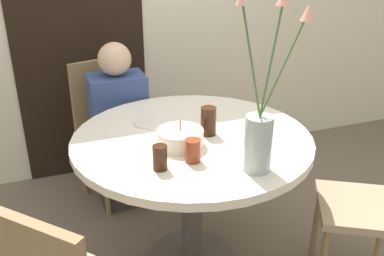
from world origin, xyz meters
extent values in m
cube|color=black|center=(-0.36, 1.24, 1.02)|extent=(0.90, 0.01, 2.05)
cylinder|color=silver|center=(0.00, 0.00, 0.75)|extent=(1.17, 1.17, 0.04)
cylinder|color=#4C4742|center=(0.00, 0.00, 0.38)|extent=(0.11, 0.11, 0.70)
cube|color=#9E896B|center=(-0.25, 0.80, 0.45)|extent=(0.50, 0.50, 0.04)
cube|color=olive|center=(-0.30, 0.97, 0.70)|extent=(0.37, 0.15, 0.46)
cylinder|color=olive|center=(-0.36, 0.58, 0.22)|extent=(0.03, 0.03, 0.43)
cylinder|color=olive|center=(-0.03, 0.68, 0.22)|extent=(0.03, 0.03, 0.43)
cylinder|color=olive|center=(-0.46, 0.91, 0.22)|extent=(0.03, 0.03, 0.43)
cylinder|color=olive|center=(-0.14, 1.01, 0.22)|extent=(0.03, 0.03, 0.43)
cube|color=#9E896B|center=(0.72, -0.42, 0.45)|extent=(0.55, 0.55, 0.04)
cylinder|color=olive|center=(0.66, -0.19, 0.22)|extent=(0.03, 0.03, 0.43)
cylinder|color=olive|center=(0.95, -0.36, 0.22)|extent=(0.03, 0.03, 0.43)
cylinder|color=white|center=(-0.09, -0.09, 0.81)|extent=(0.21, 0.21, 0.08)
cylinder|color=#E54C4C|center=(-0.09, -0.09, 0.87)|extent=(0.01, 0.01, 0.04)
cylinder|color=#9EB2AD|center=(0.13, -0.41, 0.89)|extent=(0.11, 0.11, 0.24)
cylinder|color=#4C7538|center=(0.15, -0.42, 1.24)|extent=(0.05, 0.04, 0.46)
cylinder|color=#4C7538|center=(0.21, -0.42, 1.21)|extent=(0.16, 0.03, 0.40)
cone|color=#E0997F|center=(0.29, -0.43, 1.40)|extent=(0.06, 0.06, 0.06)
cylinder|color=#4C7538|center=(0.07, -0.43, 1.24)|extent=(0.14, 0.06, 0.46)
cylinder|color=silver|center=(-0.13, 0.23, 0.77)|extent=(0.21, 0.21, 0.01)
cylinder|color=#33190C|center=(-0.24, -0.26, 0.82)|extent=(0.06, 0.06, 0.11)
cylinder|color=maroon|center=(-0.09, -0.25, 0.82)|extent=(0.07, 0.07, 0.10)
cylinder|color=#33190C|center=(0.08, -0.01, 0.84)|extent=(0.08, 0.08, 0.14)
cube|color=#383333|center=(-0.22, 0.72, 0.24)|extent=(0.31, 0.24, 0.47)
cube|color=#33477F|center=(-0.22, 0.72, 0.68)|extent=(0.34, 0.24, 0.42)
sphere|color=#D1A889|center=(-0.22, 0.72, 0.99)|extent=(0.20, 0.20, 0.20)
camera|label=1|loc=(-0.66, -1.77, 1.65)|focal=40.00mm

